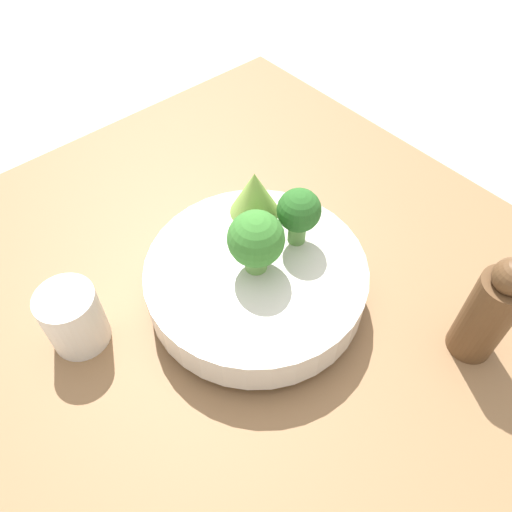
# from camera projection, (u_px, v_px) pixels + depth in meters

# --- Properties ---
(ground_plane) EXTENTS (6.00, 6.00, 0.00)m
(ground_plane) POSITION_uv_depth(u_px,v_px,m) (280.00, 327.00, 0.66)
(ground_plane) COLOR #ADA89E
(table) EXTENTS (0.96, 0.77, 0.04)m
(table) POSITION_uv_depth(u_px,v_px,m) (280.00, 319.00, 0.64)
(table) COLOR olive
(table) RESTS_ON ground_plane
(bowl) EXTENTS (0.27, 0.27, 0.06)m
(bowl) POSITION_uv_depth(u_px,v_px,m) (256.00, 280.00, 0.61)
(bowl) COLOR silver
(bowl) RESTS_ON table
(broccoli_floret_back) EXTENTS (0.05, 0.05, 0.08)m
(broccoli_floret_back) POSITION_uv_depth(u_px,v_px,m) (299.00, 212.00, 0.58)
(broccoli_floret_back) COLOR #609347
(broccoli_floret_back) RESTS_ON bowl
(broccoli_floret_center) EXTENTS (0.07, 0.07, 0.08)m
(broccoli_floret_center) POSITION_uv_depth(u_px,v_px,m) (256.00, 240.00, 0.55)
(broccoli_floret_center) COLOR #6BA34C
(broccoli_floret_center) RESTS_ON bowl
(romanesco_piece_far) EXTENTS (0.06, 0.06, 0.09)m
(romanesco_piece_far) POSITION_uv_depth(u_px,v_px,m) (255.00, 196.00, 0.59)
(romanesco_piece_far) COLOR #609347
(romanesco_piece_far) RESTS_ON bowl
(cup) EXTENTS (0.07, 0.07, 0.08)m
(cup) POSITION_uv_depth(u_px,v_px,m) (74.00, 318.00, 0.57)
(cup) COLOR silver
(cup) RESTS_ON table
(pepper_mill) EXTENTS (0.05, 0.05, 0.15)m
(pepper_mill) POSITION_uv_depth(u_px,v_px,m) (490.00, 311.00, 0.54)
(pepper_mill) COLOR brown
(pepper_mill) RESTS_ON table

